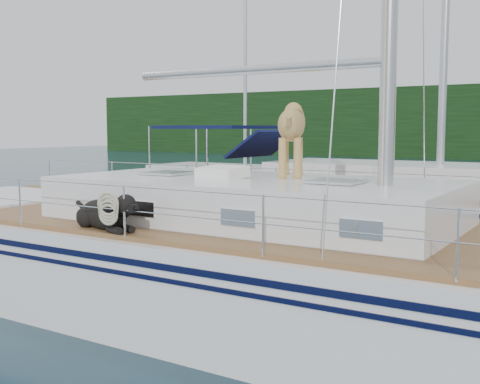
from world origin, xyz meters
The scene contains 4 objects.
ground centered at (0.00, 0.00, 0.00)m, with size 120.00×120.00×0.00m, color black.
main_sailboat centered at (0.10, 0.00, 0.68)m, with size 12.00×3.82×14.01m.
neighbor_sailboat centered at (-0.57, 6.02, 0.63)m, with size 11.00×3.50×13.30m.
bg_boat_west centered at (-8.00, 14.00, 0.45)m, with size 8.00×3.00×11.65m.
Camera 1 is at (4.86, -6.68, 2.46)m, focal length 45.00 mm.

